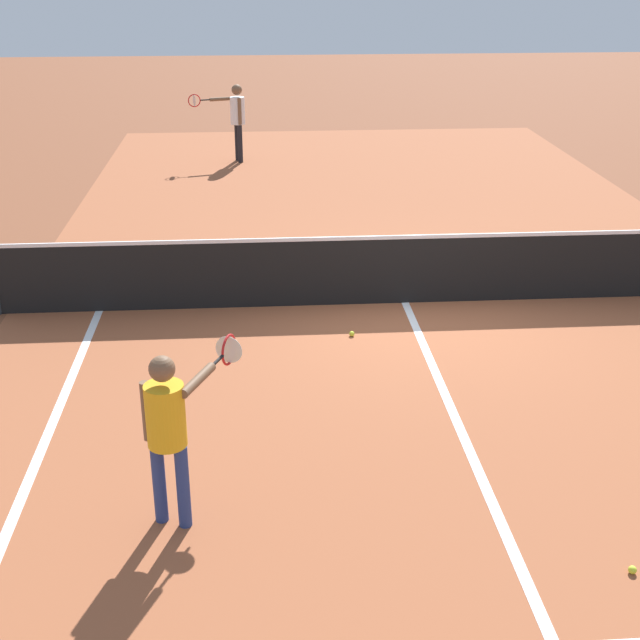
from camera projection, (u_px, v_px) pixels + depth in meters
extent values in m
plane|color=brown|center=(405.00, 303.00, 11.89)|extent=(60.00, 60.00, 0.00)
cube|color=#9E5433|center=(405.00, 303.00, 11.89)|extent=(10.62, 24.40, 0.00)
cube|color=white|center=(456.00, 419.00, 8.96)|extent=(0.10, 6.40, 0.01)
cube|color=black|center=(406.00, 271.00, 11.71)|extent=(10.84, 0.02, 0.91)
cube|color=white|center=(408.00, 237.00, 11.53)|extent=(10.84, 0.03, 0.05)
cylinder|color=navy|center=(159.00, 482.00, 7.23)|extent=(0.11, 0.11, 0.76)
cylinder|color=navy|center=(183.00, 487.00, 7.16)|extent=(0.11, 0.11, 0.76)
cylinder|color=gold|center=(166.00, 415.00, 6.94)|extent=(0.32, 0.32, 0.53)
sphere|color=brown|center=(162.00, 369.00, 6.78)|extent=(0.21, 0.21, 0.21)
cylinder|color=brown|center=(147.00, 411.00, 6.99)|extent=(0.08, 0.08, 0.52)
cylinder|color=brown|center=(198.00, 380.00, 7.03)|extent=(0.27, 0.51, 0.08)
cylinder|color=black|center=(217.00, 361.00, 7.35)|extent=(0.11, 0.21, 0.03)
torus|color=red|center=(229.00, 350.00, 7.56)|extent=(0.13, 0.27, 0.28)
cylinder|color=silver|center=(229.00, 350.00, 7.56)|extent=(0.23, 0.10, 0.25)
cylinder|color=black|center=(240.00, 144.00, 19.50)|extent=(0.11, 0.11, 0.84)
cylinder|color=black|center=(237.00, 142.00, 19.69)|extent=(0.11, 0.11, 0.84)
cylinder|color=white|center=(238.00, 111.00, 19.31)|extent=(0.32, 0.32, 0.59)
sphere|color=brown|center=(237.00, 90.00, 19.13)|extent=(0.23, 0.23, 0.23)
cylinder|color=brown|center=(240.00, 111.00, 19.16)|extent=(0.08, 0.08, 0.57)
cylinder|color=brown|center=(223.00, 99.00, 19.27)|extent=(0.57, 0.24, 0.08)
cylinder|color=black|center=(205.00, 100.00, 19.14)|extent=(0.22, 0.09, 0.03)
torus|color=red|center=(194.00, 101.00, 19.06)|extent=(0.28, 0.10, 0.28)
cylinder|color=silver|center=(194.00, 101.00, 19.06)|extent=(0.08, 0.24, 0.25)
sphere|color=#CCE033|center=(352.00, 334.00, 10.85)|extent=(0.07, 0.07, 0.07)
sphere|color=#CCE033|center=(632.00, 570.00, 6.73)|extent=(0.07, 0.07, 0.07)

